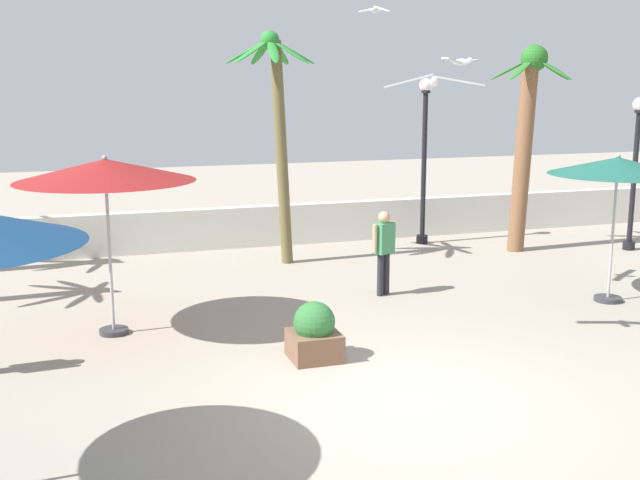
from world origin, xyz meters
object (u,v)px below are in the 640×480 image
Objects in this scene: patio_umbrella_2 at (105,171)px; seagull_2 at (434,81)px; patio_umbrella_0 at (618,168)px; palm_tree_1 at (278,119)px; seagull_1 at (462,61)px; planter at (314,333)px; lamp_post_1 at (635,165)px; lamp_post_0 at (424,152)px; seagull_0 at (375,10)px; palm_tree_0 at (526,127)px; guest_2 at (384,245)px.

seagull_2 is at bearing -27.63° from patio_umbrella_2.
patio_umbrella_0 is 0.54× the size of palm_tree_1.
seagull_1 reaches higher than planter.
lamp_post_1 reaches higher than patio_umbrella_2.
lamp_post_0 is 4.21m from seagull_0.
seagull_2 is at bearing -124.48° from seagull_1.
seagull_0 is (-0.35, 2.38, 3.45)m from lamp_post_0.
palm_tree_1 reaches higher than patio_umbrella_0.
palm_tree_0 reaches higher than guest_2.
seagull_0 is 0.95× the size of seagull_1.
seagull_2 reaches higher than lamp_post_1.
palm_tree_1 is at bearing 124.63° from seagull_1.
guest_2 is at bearing 51.99° from planter.
lamp_post_0 reaches higher than lamp_post_1.
seagull_2 is at bearing -107.16° from seagull_0.
seagull_1 is at bearing -55.37° from palm_tree_1.
patio_umbrella_0 is 0.75× the size of lamp_post_1.
lamp_post_1 is 4.17× the size of planter.
guest_2 is (-2.73, -4.12, -1.29)m from lamp_post_0.
planter is at bearing 173.53° from seagull_2.
seagull_0 reaches higher than patio_umbrella_0.
seagull_0 reaches higher than palm_tree_1.
palm_tree_0 is 0.96× the size of palm_tree_1.
seagull_1 is at bearing 3.88° from patio_umbrella_2.
patio_umbrella_2 is 2.83× the size of seagull_0.
seagull_0 is at bearing 99.33° from patio_umbrella_0.
palm_tree_1 reaches higher than lamp_post_0.
guest_2 is at bearing -123.55° from lamp_post_0.
lamp_post_1 is 6.62m from seagull_1.
patio_umbrella_2 is 2.70× the size of seagull_1.
seagull_0 reaches higher than lamp_post_0.
seagull_1 is (2.42, -3.51, 1.13)m from palm_tree_1.
seagull_0 reaches higher than seagull_2.
lamp_post_0 is (3.89, 1.00, -0.88)m from palm_tree_1.
lamp_post_1 is (4.32, -2.19, -0.23)m from lamp_post_0.
seagull_0 is at bearing 43.75° from palm_tree_1.
palm_tree_0 reaches higher than seagull_2.
seagull_2 is (-4.30, -1.44, 1.49)m from patio_umbrella_0.
palm_tree_0 is at bearing 30.28° from guest_2.
patio_umbrella_0 is 4.77m from seagull_2.
lamp_post_0 is 3.99× the size of seagull_0.
seagull_1 reaches higher than lamp_post_1.
lamp_post_0 is 4.67× the size of planter.
lamp_post_1 is at bearing 15.32° from guest_2.
palm_tree_1 is 4.41m from seagull_1.
seagull_0 is (-1.34, 8.15, 3.27)m from patio_umbrella_0.
guest_2 reaches higher than planter.
palm_tree_0 is 5.24m from seagull_0.
lamp_post_1 is 7.51m from seagull_0.
lamp_post_1 is 7.39m from guest_2.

